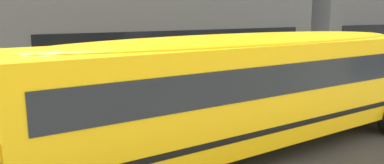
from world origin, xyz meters
name	(u,v)px	position (x,y,z in m)	size (l,w,h in m)	color
ground_plane	(239,122)	(0.00, 0.00, 0.00)	(400.00, 400.00, 0.00)	#424244
sidewalk_far	(139,85)	(0.00, 7.36, 0.01)	(120.00, 3.00, 0.01)	gray
lane_centreline	(239,122)	(0.00, 0.00, 0.00)	(110.00, 0.16, 0.01)	silver
school_bus	(244,84)	(-1.59, -1.96, 1.73)	(13.00, 3.08, 2.91)	yellow
parked_car_teal_beside_sign	(281,63)	(6.98, 4.79, 0.84)	(3.93, 1.94, 1.64)	#195B66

